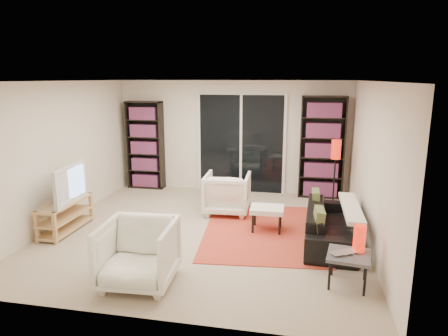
{
  "coord_description": "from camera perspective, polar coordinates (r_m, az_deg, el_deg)",
  "views": [
    {
      "loc": [
        1.49,
        -5.97,
        2.45
      ],
      "look_at": [
        0.25,
        0.3,
        1.0
      ],
      "focal_mm": 32.0,
      "sensor_mm": 36.0,
      "label": 1
    }
  ],
  "objects": [
    {
      "name": "wall_back",
      "position": [
        8.69,
        1.2,
        4.5
      ],
      "size": [
        5.0,
        0.02,
        2.4
      ],
      "primitive_type": "cube",
      "color": "silver",
      "rests_on": "ground"
    },
    {
      "name": "ceiling",
      "position": [
        6.16,
        -2.89,
        12.3
      ],
      "size": [
        5.0,
        5.0,
        0.02
      ],
      "primitive_type": "cube",
      "color": "white",
      "rests_on": "wall_back"
    },
    {
      "name": "ottoman",
      "position": [
        6.55,
        6.18,
        -6.04
      ],
      "size": [
        0.54,
        0.44,
        0.4
      ],
      "color": "white",
      "rests_on": "floor"
    },
    {
      "name": "tv_stand",
      "position": [
        7.02,
        -21.66,
        -6.3
      ],
      "size": [
        0.36,
        1.14,
        0.5
      ],
      "color": "#DBB47C",
      "rests_on": "floor"
    },
    {
      "name": "bookshelf_left",
      "position": [
        9.11,
        -11.18,
        3.21
      ],
      "size": [
        0.8,
        0.3,
        1.95
      ],
      "color": "black",
      "rests_on": "ground"
    },
    {
      "name": "armchair_back",
      "position": [
        7.35,
        0.46,
        -3.62
      ],
      "size": [
        0.84,
        0.86,
        0.75
      ],
      "primitive_type": "imported",
      "rotation": [
        0.0,
        0.0,
        3.18
      ],
      "color": "white",
      "rests_on": "floor"
    },
    {
      "name": "sliding_door",
      "position": [
        8.65,
        2.46,
        3.44
      ],
      "size": [
        1.92,
        0.08,
        2.16
      ],
      "color": "white",
      "rests_on": "ground"
    },
    {
      "name": "tv",
      "position": [
        6.87,
        -21.89,
        -2.06
      ],
      "size": [
        0.26,
        1.06,
        0.6
      ],
      "primitive_type": "imported",
      "rotation": [
        0.0,
        0.0,
        1.69
      ],
      "color": "black",
      "rests_on": "tv_stand"
    },
    {
      "name": "wall_right",
      "position": [
        6.18,
        20.33,
        0.31
      ],
      "size": [
        0.02,
        5.0,
        2.4
      ],
      "primitive_type": "cube",
      "color": "silver",
      "rests_on": "ground"
    },
    {
      "name": "laptop",
      "position": [
        5.03,
        17.2,
        -11.68
      ],
      "size": [
        0.42,
        0.38,
        0.03
      ],
      "primitive_type": "imported",
      "rotation": [
        0.0,
        0.0,
        0.53
      ],
      "color": "silver",
      "rests_on": "side_table"
    },
    {
      "name": "floor_lamp",
      "position": [
        7.75,
        15.65,
        1.54
      ],
      "size": [
        0.2,
        0.2,
        1.32
      ],
      "color": "black",
      "rests_on": "floor"
    },
    {
      "name": "sofa",
      "position": [
        6.33,
        15.07,
        -7.79
      ],
      "size": [
        0.81,
        1.91,
        0.55
      ],
      "primitive_type": "imported",
      "rotation": [
        0.0,
        0.0,
        1.53
      ],
      "color": "black",
      "rests_on": "floor"
    },
    {
      "name": "bookshelf_right",
      "position": [
        8.43,
        13.83,
        2.84
      ],
      "size": [
        0.9,
        0.3,
        2.1
      ],
      "color": "black",
      "rests_on": "ground"
    },
    {
      "name": "table_lamp",
      "position": [
        5.14,
        18.78,
        -9.47
      ],
      "size": [
        0.15,
        0.15,
        0.33
      ],
      "primitive_type": "cylinder",
      "color": "red",
      "rests_on": "side_table"
    },
    {
      "name": "side_table",
      "position": [
        5.09,
        17.39,
        -12.1
      ],
      "size": [
        0.56,
        0.56,
        0.4
      ],
      "color": "#4E4E54",
      "rests_on": "floor"
    },
    {
      "name": "floor",
      "position": [
        6.62,
        -2.66,
        -8.94
      ],
      "size": [
        5.0,
        5.0,
        0.0
      ],
      "primitive_type": "plane",
      "color": "#C0AF95",
      "rests_on": "ground"
    },
    {
      "name": "rug",
      "position": [
        6.63,
        5.67,
        -8.9
      ],
      "size": [
        2.13,
        2.73,
        0.01
      ],
      "primitive_type": "cube",
      "rotation": [
        0.0,
        0.0,
        0.09
      ],
      "color": "#C53C2A",
      "rests_on": "floor"
    },
    {
      "name": "armchair_front",
      "position": [
        4.98,
        -12.16,
        -11.87
      ],
      "size": [
        0.89,
        0.91,
        0.79
      ],
      "primitive_type": "imported",
      "rotation": [
        0.0,
        0.0,
        0.05
      ],
      "color": "white",
      "rests_on": "floor"
    },
    {
      "name": "wall_left",
      "position": [
        7.29,
        -22.22,
        1.95
      ],
      "size": [
        0.02,
        5.0,
        2.4
      ],
      "primitive_type": "cube",
      "color": "silver",
      "rests_on": "ground"
    },
    {
      "name": "wall_front",
      "position": [
        3.98,
        -11.49,
        -5.78
      ],
      "size": [
        5.0,
        0.02,
        2.4
      ],
      "primitive_type": "cube",
      "color": "silver",
      "rests_on": "ground"
    }
  ]
}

